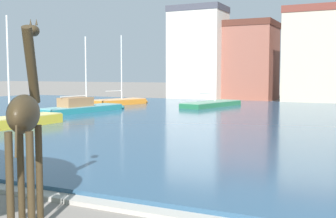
{
  "coord_description": "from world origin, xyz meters",
  "views": [
    {
      "loc": [
        5.79,
        -2.7,
        3.4
      ],
      "look_at": [
        -0.53,
        10.46,
        2.2
      ],
      "focal_mm": 45.53,
      "sensor_mm": 36.0,
      "label": 1
    }
  ],
  "objects_px": {
    "sailboat_orange": "(123,102)",
    "sailboat_green": "(216,105)",
    "giraffe_statue": "(25,117)",
    "sailboat_teal": "(86,109)",
    "sailboat_yellow": "(8,124)"
  },
  "relations": [
    {
      "from": "sailboat_yellow",
      "to": "sailboat_orange",
      "type": "bearing_deg",
      "value": 102.1
    },
    {
      "from": "sailboat_yellow",
      "to": "sailboat_teal",
      "type": "xyz_separation_m",
      "value": [
        -2.44,
        10.93,
        0.05
      ]
    },
    {
      "from": "giraffe_statue",
      "to": "sailboat_green",
      "type": "relative_size",
      "value": 0.52
    },
    {
      "from": "giraffe_statue",
      "to": "sailboat_teal",
      "type": "bearing_deg",
      "value": 123.67
    },
    {
      "from": "sailboat_green",
      "to": "giraffe_statue",
      "type": "bearing_deg",
      "value": -78.01
    },
    {
      "from": "sailboat_yellow",
      "to": "giraffe_statue",
      "type": "bearing_deg",
      "value": -42.24
    },
    {
      "from": "sailboat_orange",
      "to": "sailboat_teal",
      "type": "bearing_deg",
      "value": -78.48
    },
    {
      "from": "sailboat_orange",
      "to": "sailboat_green",
      "type": "distance_m",
      "value": 9.73
    },
    {
      "from": "sailboat_yellow",
      "to": "sailboat_green",
      "type": "relative_size",
      "value": 0.8
    },
    {
      "from": "giraffe_statue",
      "to": "sailboat_teal",
      "type": "height_order",
      "value": "sailboat_teal"
    },
    {
      "from": "sailboat_teal",
      "to": "sailboat_green",
      "type": "xyz_separation_m",
      "value": [
        7.75,
        10.68,
        -0.13
      ]
    },
    {
      "from": "giraffe_statue",
      "to": "sailboat_yellow",
      "type": "bearing_deg",
      "value": 137.76
    },
    {
      "from": "sailboat_orange",
      "to": "sailboat_green",
      "type": "height_order",
      "value": "sailboat_orange"
    },
    {
      "from": "sailboat_yellow",
      "to": "sailboat_teal",
      "type": "bearing_deg",
      "value": 102.56
    },
    {
      "from": "sailboat_yellow",
      "to": "sailboat_teal",
      "type": "height_order",
      "value": "sailboat_yellow"
    }
  ]
}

